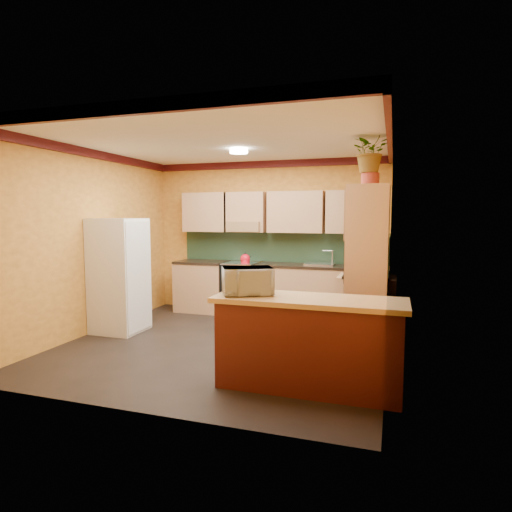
{
  "coord_description": "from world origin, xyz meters",
  "views": [
    {
      "loc": [
        2.14,
        -5.25,
        1.74
      ],
      "look_at": [
        0.31,
        0.45,
        1.17
      ],
      "focal_mm": 30.0,
      "sensor_mm": 36.0,
      "label": 1
    }
  ],
  "objects_px": {
    "stove": "(241,288)",
    "breakfast_bar": "(308,346)",
    "base_cabinets_back": "(275,291)",
    "microwave": "(247,281)",
    "fridge": "(119,275)",
    "pantry": "(368,271)"
  },
  "relations": [
    {
      "from": "base_cabinets_back",
      "to": "breakfast_bar",
      "type": "height_order",
      "value": "same"
    },
    {
      "from": "base_cabinets_back",
      "to": "breakfast_bar",
      "type": "bearing_deg",
      "value": -68.58
    },
    {
      "from": "base_cabinets_back",
      "to": "microwave",
      "type": "xyz_separation_m",
      "value": [
        0.5,
        -2.92,
        0.63
      ]
    },
    {
      "from": "microwave",
      "to": "fridge",
      "type": "bearing_deg",
      "value": 125.0
    },
    {
      "from": "breakfast_bar",
      "to": "microwave",
      "type": "distance_m",
      "value": 0.9
    },
    {
      "from": "stove",
      "to": "base_cabinets_back",
      "type": "bearing_deg",
      "value": 0.0
    },
    {
      "from": "fridge",
      "to": "stove",
      "type": "bearing_deg",
      "value": 50.84
    },
    {
      "from": "base_cabinets_back",
      "to": "pantry",
      "type": "height_order",
      "value": "pantry"
    },
    {
      "from": "pantry",
      "to": "microwave",
      "type": "bearing_deg",
      "value": -131.05
    },
    {
      "from": "base_cabinets_back",
      "to": "breakfast_bar",
      "type": "relative_size",
      "value": 2.03
    },
    {
      "from": "base_cabinets_back",
      "to": "stove",
      "type": "xyz_separation_m",
      "value": [
        -0.62,
        -0.0,
        0.02
      ]
    },
    {
      "from": "breakfast_bar",
      "to": "stove",
      "type": "bearing_deg",
      "value": 121.24
    },
    {
      "from": "base_cabinets_back",
      "to": "breakfast_bar",
      "type": "xyz_separation_m",
      "value": [
        1.14,
        -2.92,
        0.0
      ]
    },
    {
      "from": "stove",
      "to": "breakfast_bar",
      "type": "xyz_separation_m",
      "value": [
        1.77,
        -2.92,
        -0.02
      ]
    },
    {
      "from": "fridge",
      "to": "breakfast_bar",
      "type": "xyz_separation_m",
      "value": [
        3.11,
        -1.27,
        -0.41
      ]
    },
    {
      "from": "stove",
      "to": "pantry",
      "type": "relative_size",
      "value": 0.43
    },
    {
      "from": "base_cabinets_back",
      "to": "microwave",
      "type": "height_order",
      "value": "microwave"
    },
    {
      "from": "stove",
      "to": "breakfast_bar",
      "type": "distance_m",
      "value": 3.41
    },
    {
      "from": "breakfast_bar",
      "to": "microwave",
      "type": "xyz_separation_m",
      "value": [
        -0.64,
        0.0,
        0.63
      ]
    },
    {
      "from": "fridge",
      "to": "pantry",
      "type": "bearing_deg",
      "value": 0.53
    },
    {
      "from": "microwave",
      "to": "breakfast_bar",
      "type": "bearing_deg",
      "value": -27.79
    },
    {
      "from": "stove",
      "to": "pantry",
      "type": "xyz_separation_m",
      "value": [
        2.26,
        -1.62,
        0.59
      ]
    }
  ]
}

